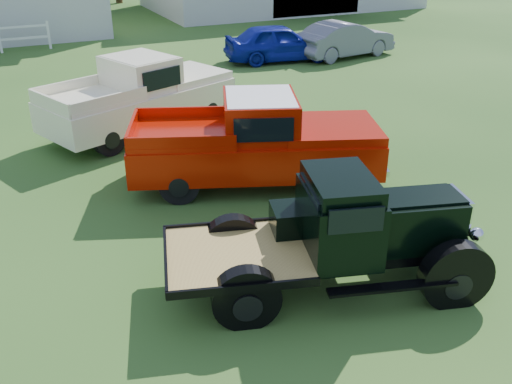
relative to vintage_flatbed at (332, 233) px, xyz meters
name	(u,v)px	position (x,y,z in m)	size (l,w,h in m)	color
ground	(276,282)	(-0.72, 0.42, -0.96)	(120.00, 120.00, 0.00)	#224617
vintage_flatbed	(332,233)	(0.00, 0.00, 0.00)	(4.82, 1.91, 1.91)	black
red_pickup	(255,140)	(0.57, 4.01, 0.04)	(5.46, 2.10, 1.99)	#A61303
white_pickup	(139,96)	(-0.82, 8.35, 0.03)	(5.38, 2.08, 1.97)	#F3EBC5
misc_car_blue	(279,43)	(6.31, 14.10, -0.22)	(1.73, 4.31, 1.47)	navy
misc_car_grey	(345,39)	(9.11, 13.62, -0.24)	(1.51, 4.33, 1.43)	slate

